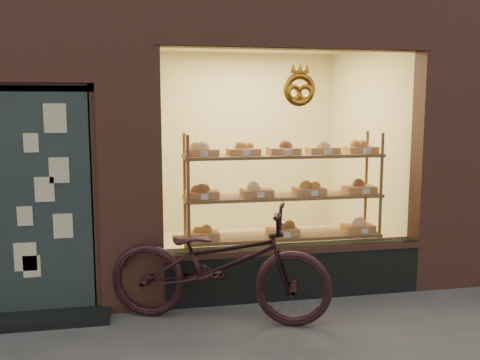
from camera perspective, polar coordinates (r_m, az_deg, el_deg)
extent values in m
cube|color=black|center=(5.71, 5.73, -9.63)|extent=(2.70, 0.25, 0.55)
cube|color=#283435|center=(5.27, -20.28, -2.32)|extent=(0.90, 0.04, 2.15)
cube|color=black|center=(5.41, -19.99, -13.75)|extent=(1.15, 0.35, 0.08)
torus|color=orange|center=(5.35, 6.35, 9.56)|extent=(0.33, 0.07, 0.33)
cube|color=brown|center=(6.17, 4.52, -10.47)|extent=(2.20, 0.45, 0.04)
cube|color=brown|center=(6.03, 4.57, -5.95)|extent=(2.20, 0.45, 0.03)
cube|color=brown|center=(5.94, 4.62, -1.73)|extent=(2.20, 0.45, 0.04)
cube|color=brown|center=(5.88, 4.67, 2.60)|extent=(2.20, 0.45, 0.04)
cylinder|color=brown|center=(5.57, -5.49, -3.95)|extent=(0.04, 0.04, 1.70)
cylinder|color=brown|center=(6.17, 14.73, -3.02)|extent=(0.04, 0.04, 1.70)
cylinder|color=brown|center=(5.95, -5.88, -3.19)|extent=(0.04, 0.04, 1.70)
cylinder|color=brown|center=(6.51, 13.22, -2.40)|extent=(0.04, 0.04, 1.70)
cube|color=#A97D4F|center=(5.84, -3.99, -5.88)|extent=(0.34, 0.24, 0.07)
sphere|color=#C2842C|center=(5.82, -4.00, -5.07)|extent=(0.11, 0.11, 0.11)
cube|color=silver|center=(5.66, -3.75, -6.32)|extent=(0.07, 0.01, 0.05)
cube|color=#A97D4F|center=(6.01, 4.58, -5.47)|extent=(0.34, 0.24, 0.07)
sphere|color=brown|center=(6.00, 4.59, -4.68)|extent=(0.11, 0.11, 0.11)
cube|color=silver|center=(5.84, 5.08, -5.88)|extent=(0.07, 0.01, 0.05)
cube|color=#A97D4F|center=(6.32, 12.48, -4.98)|extent=(0.34, 0.24, 0.07)
sphere|color=#E2CA84|center=(6.30, 12.50, -4.23)|extent=(0.11, 0.11, 0.11)
cube|color=silver|center=(6.15, 13.18, -5.35)|extent=(0.08, 0.01, 0.05)
cube|color=#A97D4F|center=(5.75, -4.03, -1.52)|extent=(0.34, 0.24, 0.07)
sphere|color=brown|center=(5.73, -4.04, -0.68)|extent=(0.11, 0.11, 0.11)
cube|color=silver|center=(5.57, -3.79, -1.82)|extent=(0.07, 0.01, 0.06)
cube|color=#A97D4F|center=(5.85, 1.80, -1.33)|extent=(0.34, 0.24, 0.07)
sphere|color=#E2CA84|center=(5.84, 1.81, -0.51)|extent=(0.11, 0.11, 0.11)
cube|color=silver|center=(5.67, 2.23, -1.62)|extent=(0.08, 0.01, 0.06)
cube|color=#A97D4F|center=(6.02, 7.37, -1.14)|extent=(0.34, 0.24, 0.07)
sphere|color=#C2842C|center=(6.00, 7.39, -0.33)|extent=(0.11, 0.11, 0.11)
cube|color=silver|center=(5.84, 7.96, -1.42)|extent=(0.07, 0.01, 0.06)
cube|color=#A97D4F|center=(6.23, 12.60, -0.95)|extent=(0.34, 0.24, 0.07)
sphere|color=brown|center=(6.22, 12.63, -0.17)|extent=(0.11, 0.11, 0.11)
cube|color=silver|center=(6.07, 13.31, -1.21)|extent=(0.08, 0.01, 0.06)
cube|color=#A97D4F|center=(5.69, -4.08, 2.96)|extent=(0.34, 0.24, 0.07)
sphere|color=#E2CA84|center=(5.68, -4.09, 3.81)|extent=(0.11, 0.11, 0.11)
cube|color=silver|center=(5.51, -3.83, 2.79)|extent=(0.07, 0.01, 0.06)
cube|color=#A97D4F|center=(5.76, 0.37, 3.04)|extent=(0.34, 0.24, 0.07)
sphere|color=#C2842C|center=(5.76, 0.37, 3.88)|extent=(0.11, 0.11, 0.11)
cube|color=silver|center=(5.58, 0.76, 2.88)|extent=(0.07, 0.01, 0.06)
cube|color=#A97D4F|center=(5.87, 4.68, 3.11)|extent=(0.34, 0.24, 0.07)
sphere|color=brown|center=(5.87, 4.69, 3.93)|extent=(0.11, 0.11, 0.11)
cube|color=silver|center=(5.70, 5.19, 2.95)|extent=(0.07, 0.01, 0.06)
cube|color=#A97D4F|center=(6.01, 8.81, 3.15)|extent=(0.34, 0.24, 0.07)
sphere|color=#E2CA84|center=(6.01, 8.82, 3.96)|extent=(0.11, 0.11, 0.11)
cube|color=silver|center=(5.84, 9.43, 3.00)|extent=(0.07, 0.01, 0.06)
cube|color=#A97D4F|center=(6.18, 12.73, 3.18)|extent=(0.34, 0.24, 0.07)
sphere|color=#C2842C|center=(6.18, 12.75, 3.96)|extent=(0.11, 0.11, 0.11)
cube|color=silver|center=(6.01, 13.45, 3.03)|extent=(0.08, 0.01, 0.06)
imported|color=black|center=(5.00, -2.25, -8.92)|extent=(2.20, 1.42, 1.09)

